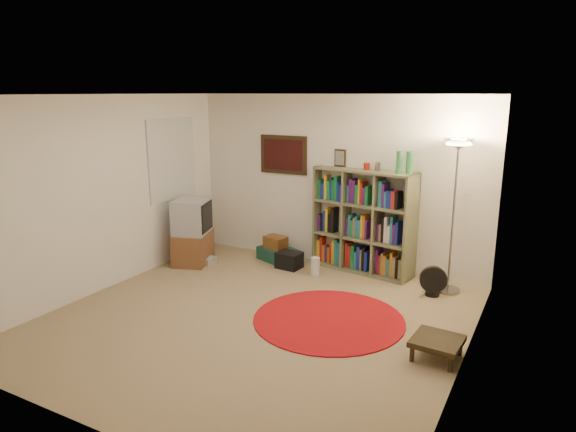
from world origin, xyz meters
name	(u,v)px	position (x,y,z in m)	size (l,w,h in m)	color
room	(252,211)	(-0.05, 0.05, 1.26)	(4.54, 4.54, 2.54)	#957D57
bookshelf	(362,222)	(0.46, 2.17, 0.71)	(1.52, 0.65, 1.77)	#6C6F4A
floor_lamp	(457,166)	(1.75, 1.92, 1.64)	(0.41, 0.41, 1.98)	gray
floor_fan	(433,281)	(1.62, 1.66, 0.20)	(0.35, 0.23, 0.39)	black
tv_stand	(193,232)	(-1.89, 1.28, 0.47)	(0.66, 0.79, 0.98)	brown
dvd_box	(206,260)	(-1.72, 1.35, 0.05)	(0.28, 0.23, 0.09)	#ADADB2
suitcase	(278,254)	(-0.80, 1.96, 0.10)	(0.70, 0.58, 0.19)	#163E33
wicker_basket	(276,242)	(-0.84, 1.95, 0.29)	(0.37, 0.30, 0.19)	brown
duffel_bag	(289,260)	(-0.49, 1.74, 0.12)	(0.36, 0.31, 0.24)	black
paper_towel	(315,266)	(-0.02, 1.65, 0.13)	(0.13, 0.13, 0.26)	silver
red_rug	(329,319)	(0.74, 0.39, 0.01)	(1.72, 1.72, 0.02)	#9B0B10
side_table	(437,342)	(2.01, 0.09, 0.18)	(0.49, 0.49, 0.21)	black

